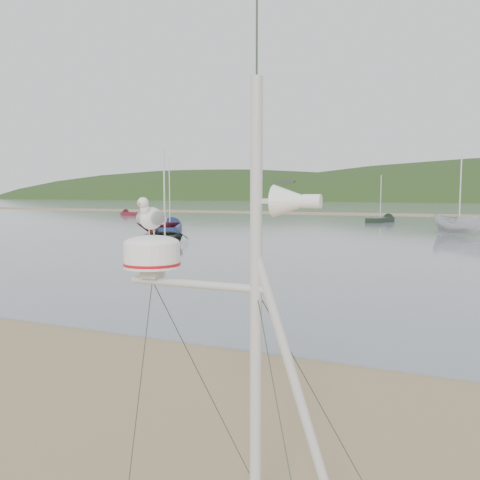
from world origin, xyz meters
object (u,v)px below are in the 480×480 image
at_px(mast_rig, 247,423).
at_px(dinghy_red_far, 129,214).
at_px(boat_dark, 165,206).
at_px(boat_red, 158,213).
at_px(sailboat_dark_mid, 386,219).
at_px(sailboat_blue_near, 171,227).
at_px(boat_white, 460,206).

height_order(mast_rig, dinghy_red_far, mast_rig).
xyz_separation_m(boat_dark, boat_red, (-4.75, 6.68, -0.73)).
distance_m(mast_rig, boat_red, 35.02).
xyz_separation_m(boat_dark, dinghy_red_far, (-25.41, 31.60, -2.06)).
distance_m(boat_red, sailboat_dark_mid, 26.96).
bearing_deg(sailboat_blue_near, boat_white, 11.05).
distance_m(boat_dark, sailboat_dark_mid, 31.22).
relative_size(mast_rig, sailboat_dark_mid, 0.91).
xyz_separation_m(boat_white, dinghy_red_far, (-41.71, 17.01, -1.86)).
distance_m(boat_dark, boat_red, 8.23).
xyz_separation_m(mast_rig, sailboat_dark_mid, (-5.74, 52.22, -0.89)).
height_order(boat_dark, sailboat_blue_near, sailboat_blue_near).
bearing_deg(sailboat_blue_near, sailboat_dark_mid, 52.88).
height_order(boat_red, boat_white, boat_white).
distance_m(boat_red, boat_white, 22.49).
bearing_deg(boat_dark, dinghy_red_far, 91.74).
bearing_deg(dinghy_red_far, boat_red, -50.34).
height_order(mast_rig, boat_red, mast_rig).
distance_m(boat_white, sailboat_blue_near, 22.55).
bearing_deg(boat_red, mast_rig, 4.92).
bearing_deg(dinghy_red_far, sailboat_blue_near, -47.34).
height_order(boat_white, dinghy_red_far, boat_white).
xyz_separation_m(mast_rig, sailboat_blue_near, (-20.53, 32.68, -0.89)).
relative_size(boat_red, boat_white, 0.75).
bearing_deg(mast_rig, boat_white, 87.63).
height_order(mast_rig, sailboat_dark_mid, sailboat_dark_mid).
bearing_deg(mast_rig, dinghy_red_far, 126.65).
bearing_deg(mast_rig, boat_red, 123.86).
distance_m(dinghy_red_far, sailboat_dark_mid, 34.48).
bearing_deg(sailboat_dark_mid, boat_white, -64.47).
distance_m(boat_white, dinghy_red_far, 45.08).
relative_size(boat_white, sailboat_blue_near, 0.63).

